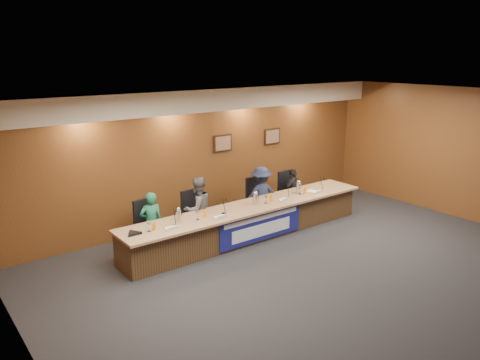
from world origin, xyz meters
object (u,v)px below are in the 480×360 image
object	(u,v)px
panelist_c	(261,195)
carafe_mid	(255,199)
carafe_right	(298,188)
speakerphone	(133,233)
panelist_a	(151,223)
office_chair_c	(258,203)
panelist_d	(293,191)
office_chair_a	(149,229)
panelist_b	(198,209)
dais_body	(250,222)
carafe_left	(178,216)
office_chair_d	(290,195)
banner	(262,226)
office_chair_b	(196,218)

from	to	relation	value
panelist_c	carafe_mid	xyz separation A→B (m)	(-0.66, -0.59, 0.18)
carafe_right	speakerphone	size ratio (longest dim) A/B	0.77
carafe_right	speakerphone	distance (m)	4.27
panelist_c	carafe_right	bearing A→B (deg)	156.42
panelist_a	office_chair_c	bearing A→B (deg)	-168.02
carafe_right	panelist_d	bearing A→B (deg)	57.31
office_chair_a	panelist_b	bearing A→B (deg)	-15.51
dais_body	panelist_a	bearing A→B (deg)	164.91
carafe_left	speakerphone	size ratio (longest dim) A/B	0.82
carafe_left	carafe_right	size ratio (longest dim) A/B	1.06
panelist_d	office_chair_a	world-z (taller)	panelist_d
office_chair_a	carafe_left	bearing A→B (deg)	-75.66
carafe_left	panelist_d	bearing A→B (deg)	8.95
office_chair_d	carafe_left	distance (m)	3.72
panelist_b	office_chair_c	distance (m)	1.80
panelist_d	office_chair_c	xyz separation A→B (m)	(-1.05, 0.10, -0.11)
speakerphone	carafe_mid	bearing A→B (deg)	0.60
panelist_a	panelist_b	distance (m)	1.12
banner	speakerphone	bearing A→B (deg)	172.63
carafe_left	dais_body	bearing A→B (deg)	0.22
banner	carafe_right	size ratio (longest dim) A/B	8.95
office_chair_a	office_chair_b	xyz separation A→B (m)	(1.12, 0.00, 0.00)
panelist_d	speakerphone	distance (m)	4.67
panelist_a	banner	bearing A→B (deg)	164.96
panelist_a	panelist_d	size ratio (longest dim) A/B	1.08
office_chair_c	carafe_mid	size ratio (longest dim) A/B	2.01
office_chair_c	carafe_right	world-z (taller)	carafe_right
panelist_c	office_chair_b	xyz separation A→B (m)	(-1.78, 0.10, -0.21)
carafe_left	panelist_b	bearing A→B (deg)	35.41
office_chair_b	carafe_right	size ratio (longest dim) A/B	1.95
office_chair_b	office_chair_d	distance (m)	2.83
carafe_left	office_chair_c	bearing A→B (deg)	14.57
panelist_b	speakerphone	world-z (taller)	panelist_b
dais_body	panelist_b	world-z (taller)	panelist_b
banner	carafe_left	distance (m)	1.90
office_chair_b	carafe_mid	distance (m)	1.38
banner	office_chair_a	world-z (taller)	banner
office_chair_a	office_chair_c	xyz separation A→B (m)	(2.90, 0.00, 0.00)
office_chair_b	carafe_right	xyz separation A→B (m)	(2.48, -0.65, 0.39)
office_chair_c	carafe_mid	world-z (taller)	carafe_mid
panelist_c	office_chair_b	bearing A→B (deg)	11.69
office_chair_b	office_chair_c	size ratio (longest dim) A/B	1.00
speakerphone	office_chair_b	bearing A→B (deg)	22.00
panelist_b	office_chair_b	distance (m)	0.25
dais_body	speakerphone	bearing A→B (deg)	-178.83
panelist_a	office_chair_d	world-z (taller)	panelist_a
panelist_a	carafe_mid	size ratio (longest dim) A/B	5.41
banner	panelist_a	xyz separation A→B (m)	(-2.10, 0.98, 0.27)
office_chair_c	banner	bearing A→B (deg)	-121.31
panelist_a	panelist_d	world-z (taller)	panelist_a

